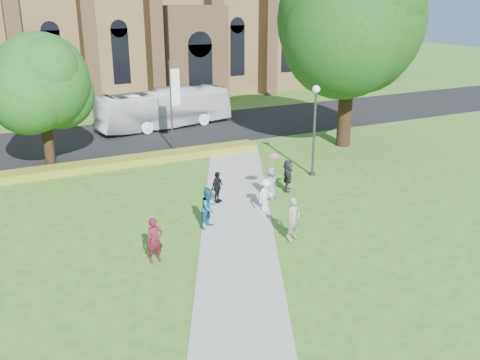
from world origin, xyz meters
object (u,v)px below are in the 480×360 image
large_tree (351,21)px  pedestrian_0 (155,240)px  streetlamp (315,120)px  tour_coach (165,108)px

large_tree → pedestrian_0: bearing=-147.6°
pedestrian_0 → large_tree: bearing=28.5°
streetlamp → large_tree: 8.73m
large_tree → tour_coach: large_tree is taller
large_tree → pedestrian_0: large_tree is taller
large_tree → tour_coach: bearing=132.0°
tour_coach → pedestrian_0: bearing=151.7°
streetlamp → tour_coach: bearing=104.7°
pedestrian_0 → streetlamp: bearing=24.8°
large_tree → pedestrian_0: (-16.96, -10.78, -7.42)m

